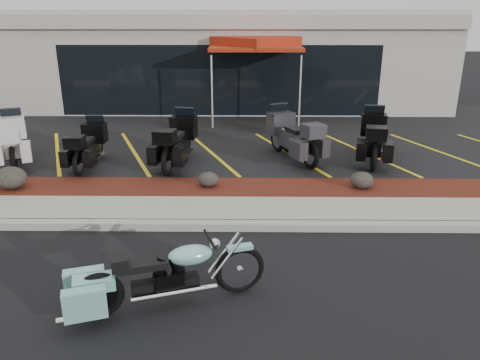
{
  "coord_description": "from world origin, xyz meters",
  "views": [
    {
      "loc": [
        0.99,
        -7.21,
        3.91
      ],
      "look_at": [
        0.89,
        1.2,
        0.89
      ],
      "focal_mm": 35.0,
      "sensor_mm": 36.0,
      "label": 1
    }
  ],
  "objects_px": {
    "popup_canopy": "(256,44)",
    "traffic_cone": "(181,128)",
    "touring_white": "(14,132)",
    "hero_cruiser": "(240,263)"
  },
  "relations": [
    {
      "from": "popup_canopy",
      "to": "traffic_cone",
      "type": "bearing_deg",
      "value": -134.44
    },
    {
      "from": "hero_cruiser",
      "to": "traffic_cone",
      "type": "distance_m",
      "value": 9.1
    },
    {
      "from": "traffic_cone",
      "to": "touring_white",
      "type": "bearing_deg",
      "value": -150.79
    },
    {
      "from": "hero_cruiser",
      "to": "traffic_cone",
      "type": "bearing_deg",
      "value": 84.74
    },
    {
      "from": "hero_cruiser",
      "to": "popup_canopy",
      "type": "bearing_deg",
      "value": 69.81
    },
    {
      "from": "traffic_cone",
      "to": "popup_canopy",
      "type": "relative_size",
      "value": 0.13
    },
    {
      "from": "popup_canopy",
      "to": "touring_white",
      "type": "bearing_deg",
      "value": -144.05
    },
    {
      "from": "traffic_cone",
      "to": "popup_canopy",
      "type": "distance_m",
      "value": 4.28
    },
    {
      "from": "touring_white",
      "to": "popup_canopy",
      "type": "height_order",
      "value": "popup_canopy"
    },
    {
      "from": "touring_white",
      "to": "popup_canopy",
      "type": "xyz_separation_m",
      "value": [
        6.72,
        4.89,
        2.03
      ]
    }
  ]
}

